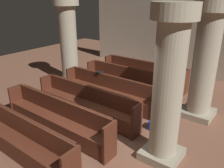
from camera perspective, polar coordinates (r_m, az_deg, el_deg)
The scene contains 14 objects.
ground_plane at distance 5.88m, azimuth -3.16°, elevation -13.25°, with size 19.20×19.20×0.00m, color brown.
back_wall at distance 10.29m, azimuth 19.68°, elevation 14.19°, with size 10.00×0.16×4.50m, color beige.
pew_row_0 at distance 9.09m, azimuth 7.75°, elevation 2.86°, with size 3.45×0.47×0.88m.
pew_row_1 at distance 8.22m, azimuth 4.00°, elevation 0.96°, with size 3.45×0.46×0.88m.
pew_row_2 at distance 7.40m, azimuth -0.61°, elevation -1.37°, with size 3.45×0.47×0.88m.
pew_row_3 at distance 6.66m, azimuth -6.32°, elevation -4.24°, with size 3.45×0.46×0.88m.
pew_row_4 at distance 6.02m, azimuth -13.41°, elevation -7.71°, with size 3.45×0.46×0.88m.
pew_row_5 at distance 5.51m, azimuth -22.13°, elevation -11.74°, with size 3.45×0.47×0.88m.
pillar_aisle_side at distance 6.71m, azimuth 21.86°, elevation 5.50°, with size 0.94×0.94×3.21m.
pillar_far_side at distance 9.15m, azimuth -10.65°, elevation 10.61°, with size 0.94×0.94×3.21m.
pillar_aisle_rear at distance 4.60m, azimuth 13.57°, elevation -0.46°, with size 0.85×0.85×3.21m.
lectern at distance 9.92m, azimuth 12.32°, elevation 4.04°, with size 0.48×0.45×1.08m.
hymn_book at distance 7.72m, azimuth -3.10°, elevation 2.96°, with size 0.17×0.20×0.03m, color black.
kneeler_box_blue at distance 6.22m, azimuth 10.93°, elevation -10.14°, with size 0.41×0.25×0.25m, color navy.
Camera 1 is at (3.16, -3.65, 3.35)m, focal length 37.36 mm.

